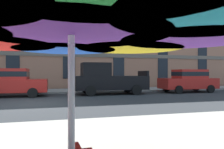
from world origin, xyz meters
name	(u,v)px	position (x,y,z in m)	size (l,w,h in m)	color
ground_plane	(30,104)	(0.00, 0.00, 0.00)	(120.00, 120.00, 0.00)	#2D3033
sidewalk_far	(40,91)	(0.00, 6.80, 0.06)	(56.00, 3.60, 0.12)	gray
apartment_building	(45,3)	(0.00, 14.99, 9.60)	(47.47, 12.08, 19.20)	#A87056
sedan_red	(10,82)	(-1.58, 3.70, 0.95)	(4.40, 1.98, 1.78)	#B21E19
pickup_black	(108,80)	(4.73, 3.70, 1.03)	(5.10, 2.12, 2.20)	black
sedan_red_midblock	(188,80)	(11.25, 3.70, 0.95)	(4.40, 1.98, 1.78)	#B21E19
patio_umbrella	(71,8)	(1.34, -9.00, 2.04)	(3.73, 3.73, 2.35)	silver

